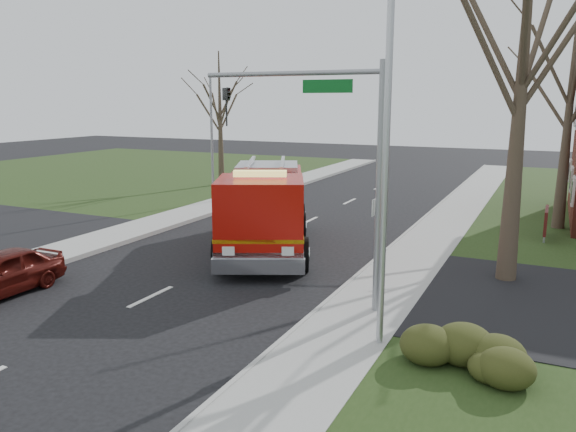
% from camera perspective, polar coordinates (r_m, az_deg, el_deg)
% --- Properties ---
extents(ground, '(120.00, 120.00, 0.00)m').
position_cam_1_polar(ground, '(17.49, -13.76, -7.99)').
color(ground, black).
rests_on(ground, ground).
extents(sidewalk_right, '(2.40, 80.00, 0.15)m').
position_cam_1_polar(sidewalk_right, '(14.57, 5.95, -11.46)').
color(sidewalk_right, '#9E9F99').
rests_on(sidewalk_right, ground).
extents(sidewalk_left, '(2.40, 80.00, 0.15)m').
position_cam_1_polar(sidewalk_left, '(21.78, -26.61, -4.80)').
color(sidewalk_left, '#9E9F99').
rests_on(sidewalk_left, ground).
extents(health_center_sign, '(0.12, 2.00, 1.40)m').
position_cam_1_polar(health_center_sign, '(25.65, 24.72, -0.45)').
color(health_center_sign, '#461210').
rests_on(health_center_sign, ground).
extents(hedge_corner, '(2.80, 2.00, 0.90)m').
position_cam_1_polar(hedge_corner, '(12.88, 16.57, -12.67)').
color(hedge_corner, '#2B3312').
rests_on(hedge_corner, lawn_right).
extents(bare_tree_near, '(6.00, 6.00, 12.00)m').
position_cam_1_polar(bare_tree_near, '(18.78, 22.90, 15.76)').
color(bare_tree_near, '#342A1F').
rests_on(bare_tree_near, ground).
extents(bare_tree_far, '(5.25, 5.25, 10.50)m').
position_cam_1_polar(bare_tree_far, '(27.69, 26.87, 11.88)').
color(bare_tree_far, '#342A1F').
rests_on(bare_tree_far, ground).
extents(bare_tree_left, '(4.50, 4.50, 9.00)m').
position_cam_1_polar(bare_tree_left, '(38.62, -6.95, 11.23)').
color(bare_tree_left, '#342A1F').
rests_on(bare_tree_left, ground).
extents(traffic_signal_mast, '(5.29, 0.18, 6.80)m').
position_cam_1_polar(traffic_signal_mast, '(15.20, 4.68, 7.57)').
color(traffic_signal_mast, gray).
rests_on(traffic_signal_mast, ground).
extents(streetlight_pole, '(1.48, 0.16, 8.40)m').
position_cam_1_polar(streetlight_pole, '(12.71, 9.63, 5.95)').
color(streetlight_pole, '#B7BABF').
rests_on(streetlight_pole, ground).
extents(utility_pole_far, '(0.14, 0.14, 7.00)m').
position_cam_1_polar(utility_pole_far, '(31.92, -7.74, 7.44)').
color(utility_pole_far, gray).
rests_on(utility_pole_far, ground).
extents(fire_engine, '(6.29, 9.08, 3.48)m').
position_cam_1_polar(fire_engine, '(21.81, -2.40, 0.53)').
color(fire_engine, '#A00D07').
rests_on(fire_engine, ground).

